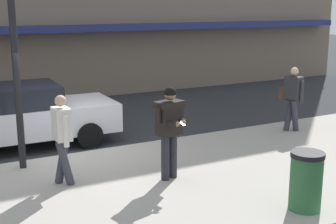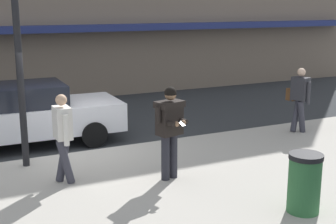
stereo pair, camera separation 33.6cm
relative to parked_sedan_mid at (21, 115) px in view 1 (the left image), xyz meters
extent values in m
plane|color=#2B2D30|center=(0.79, -1.32, -0.79)|extent=(80.00, 80.00, 0.00)
cube|color=#A8A399|center=(1.79, -4.17, -0.72)|extent=(32.00, 5.30, 0.14)
cube|color=silver|center=(1.79, -1.27, -0.79)|extent=(28.00, 0.12, 0.01)
cube|color=navy|center=(1.79, 4.83, 1.81)|extent=(26.60, 0.70, 0.24)
cube|color=silver|center=(0.04, 0.00, -0.12)|extent=(4.54, 1.92, 0.70)
cube|color=black|center=(-0.14, 0.00, 0.49)|extent=(2.10, 1.68, 0.52)
cylinder|color=black|center=(1.45, 0.82, -0.47)|extent=(0.64, 0.23, 0.64)
cylinder|color=black|center=(1.42, -0.89, -0.47)|extent=(0.64, 0.23, 0.64)
cylinder|color=#23232B|center=(2.08, -3.92, -0.21)|extent=(0.16, 0.16, 0.88)
cylinder|color=#23232B|center=(1.88, -3.97, -0.21)|extent=(0.16, 0.16, 0.88)
cube|color=black|center=(1.98, -3.94, 0.55)|extent=(0.52, 0.41, 0.64)
cube|color=black|center=(1.98, -3.94, 0.82)|extent=(0.59, 0.46, 0.12)
cylinder|color=black|center=(2.24, -3.87, 0.66)|extent=(0.11, 0.11, 0.30)
cylinder|color=black|center=(2.17, -4.06, 0.51)|extent=(0.17, 0.32, 0.10)
sphere|color=#8C6647|center=(2.14, -4.21, 0.51)|extent=(0.10, 0.10, 0.10)
cylinder|color=black|center=(1.72, -4.01, 0.66)|extent=(0.11, 0.11, 0.30)
cylinder|color=black|center=(1.88, -4.13, 0.51)|extent=(0.17, 0.32, 0.10)
sphere|color=#8C6647|center=(1.98, -4.25, 0.51)|extent=(0.10, 0.10, 0.10)
cube|color=black|center=(2.07, -4.27, 0.51)|extent=(0.11, 0.16, 0.07)
sphere|color=#8C6647|center=(1.99, -3.97, 1.01)|extent=(0.22, 0.22, 0.22)
sphere|color=black|center=(1.99, -3.97, 1.04)|extent=(0.23, 0.23, 0.23)
cylinder|color=#33333D|center=(0.12, -3.16, -0.22)|extent=(0.33, 0.16, 0.87)
cylinder|color=#33333D|center=(0.12, -3.34, -0.22)|extent=(0.33, 0.16, 0.87)
cube|color=silver|center=(0.12, -3.25, 0.51)|extent=(0.29, 0.42, 0.60)
cylinder|color=silver|center=(0.12, -3.00, 0.43)|extent=(0.10, 0.10, 0.58)
cylinder|color=silver|center=(0.12, -3.50, 0.43)|extent=(0.10, 0.10, 0.58)
sphere|color=tan|center=(0.12, -3.25, 0.94)|extent=(0.21, 0.21, 0.21)
cylinder|color=#33333D|center=(6.55, -2.46, -0.22)|extent=(0.35, 0.22, 0.87)
cylinder|color=#33333D|center=(6.50, -2.29, -0.22)|extent=(0.35, 0.22, 0.87)
cube|color=#2D2D33|center=(6.53, -2.38, 0.51)|extent=(0.37, 0.47, 0.60)
cylinder|color=#2D2D33|center=(6.58, -2.62, 0.43)|extent=(0.10, 0.10, 0.58)
cylinder|color=#2D2D33|center=(6.47, -2.13, 0.43)|extent=(0.10, 0.10, 0.58)
sphere|color=beige|center=(6.53, -2.38, 0.94)|extent=(0.21, 0.21, 0.21)
cube|color=brown|center=(6.47, -2.08, 0.31)|extent=(0.17, 0.26, 0.32)
cylinder|color=black|center=(-0.39, -1.97, 1.65)|extent=(0.14, 0.14, 4.60)
cylinder|color=#2D6638|center=(3.28, -6.22, -0.20)|extent=(0.52, 0.52, 0.90)
cylinder|color=black|center=(3.28, -6.22, 0.29)|extent=(0.55, 0.55, 0.08)
camera|label=1|loc=(-2.06, -11.46, 2.64)|focal=50.00mm
camera|label=2|loc=(-1.76, -11.61, 2.64)|focal=50.00mm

